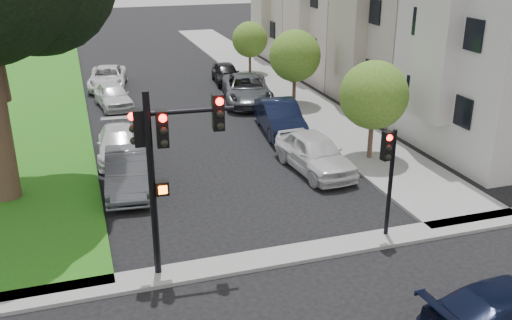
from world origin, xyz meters
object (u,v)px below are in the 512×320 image
object	(u,v)px
small_tree_b	(295,56)
car_parked_1	(280,118)
car_parked_3	(226,73)
car_parked_5	(128,171)
car_parked_7	(113,96)
traffic_signal_secondary	(389,164)
small_tree_c	(250,40)
car_parked_8	(108,78)
small_tree_a	(374,95)
traffic_signal_main	(166,151)
car_parked_6	(119,144)
car_parked_2	(247,89)
car_parked_0	(315,153)

from	to	relation	value
small_tree_b	car_parked_1	bearing A→B (deg)	-119.38
car_parked_3	car_parked_5	bearing A→B (deg)	-112.26
car_parked_3	car_parked_7	size ratio (longest dim) A/B	0.96
car_parked_7	traffic_signal_secondary	bearing A→B (deg)	-76.36
small_tree_c	car_parked_3	xyz separation A→B (m)	(-2.23, -1.93, -1.75)
car_parked_7	car_parked_8	xyz separation A→B (m)	(0.05, 4.66, -0.02)
car_parked_1	car_parked_3	size ratio (longest dim) A/B	1.23
car_parked_3	car_parked_8	bearing A→B (deg)	176.96
small_tree_a	small_tree_b	xyz separation A→B (m)	(0.00, 8.82, -0.01)
car_parked_3	traffic_signal_main	bearing A→B (deg)	-103.76
traffic_signal_secondary	car_parked_8	size ratio (longest dim) A/B	0.75
car_parked_6	car_parked_8	world-z (taller)	car_parked_8
small_tree_a	traffic_signal_main	bearing A→B (deg)	-147.19
traffic_signal_secondary	car_parked_3	bearing A→B (deg)	88.23
traffic_signal_main	car_parked_8	distance (m)	22.67
small_tree_a	car_parked_1	bearing A→B (deg)	117.88
traffic_signal_main	car_parked_3	world-z (taller)	traffic_signal_main
car_parked_8	traffic_signal_secondary	bearing A→B (deg)	-65.22
car_parked_2	car_parked_3	bearing A→B (deg)	100.23
car_parked_7	car_parked_0	bearing A→B (deg)	-67.24
car_parked_5	car_parked_1	bearing A→B (deg)	36.00
small_tree_c	car_parked_8	size ratio (longest dim) A/B	0.76
traffic_signal_main	car_parked_2	xyz separation A→B (m)	(7.27, 16.50, -2.90)
car_parked_6	car_parked_7	xyz separation A→B (m)	(0.42, 8.05, 0.05)
car_parked_0	car_parked_6	bearing A→B (deg)	146.98
traffic_signal_main	car_parked_2	size ratio (longest dim) A/B	0.95
car_parked_1	car_parked_5	size ratio (longest dim) A/B	1.06
small_tree_a	car_parked_3	size ratio (longest dim) A/B	1.10
traffic_signal_main	traffic_signal_secondary	distance (m)	6.79
traffic_signal_main	car_parked_7	distance (m)	18.06
small_tree_b	car_parked_8	xyz separation A→B (m)	(-9.67, 7.47, -2.18)
traffic_signal_main	car_parked_6	world-z (taller)	traffic_signal_main
small_tree_b	car_parked_3	distance (m)	7.11
car_parked_2	traffic_signal_main	bearing A→B (deg)	-102.51
traffic_signal_secondary	small_tree_c	bearing A→B (deg)	82.95
small_tree_a	car_parked_5	distance (m)	10.35
car_parked_0	car_parked_8	world-z (taller)	car_parked_0
car_parked_6	traffic_signal_secondary	bearing A→B (deg)	-48.86
traffic_signal_secondary	small_tree_a	bearing A→B (deg)	65.08
small_tree_b	small_tree_c	xyz separation A→B (m)	(-0.00, 8.32, -0.43)
traffic_signal_main	car_parked_2	world-z (taller)	traffic_signal_main
small_tree_c	car_parked_6	size ratio (longest dim) A/B	0.83
car_parked_3	car_parked_0	bearing A→B (deg)	-86.67
traffic_signal_main	traffic_signal_secondary	xyz separation A→B (m)	(6.69, -0.04, -1.18)
car_parked_0	car_parked_6	distance (m)	8.42
small_tree_a	small_tree_c	size ratio (longest dim) A/B	1.18
car_parked_2	car_parked_5	distance (m)	12.96
traffic_signal_main	car_parked_1	bearing A→B (deg)	56.21
car_parked_1	car_parked_7	distance (m)	10.18
traffic_signal_main	car_parked_8	xyz separation A→B (m)	(-0.09, 22.47, -3.02)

